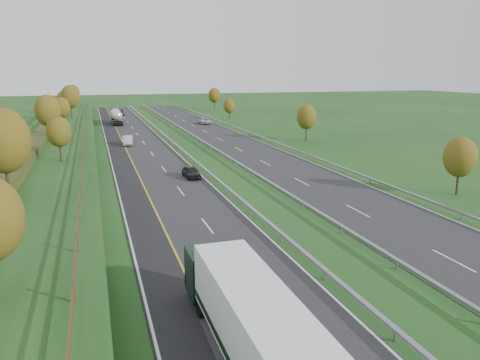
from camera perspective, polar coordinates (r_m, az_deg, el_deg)
The scene contains 19 objects.
ground at distance 70.34m, azimuth -4.80°, elevation 2.93°, with size 400.00×400.00×0.00m, color #1A4117.
near_carriageway at distance 73.95m, azimuth -11.73°, elevation 3.21°, with size 10.50×200.00×0.04m, color #242426.
far_carriageway at distance 77.31m, azimuth 0.54°, elevation 3.91°, with size 10.50×200.00×0.04m, color #242426.
hard_shoulder at distance 73.68m, azimuth -14.63°, elevation 3.03°, with size 3.00×200.00×0.04m, color black.
lane_markings at distance 74.72m, azimuth -6.83°, elevation 3.52°, with size 26.75×200.00×0.01m.
embankment_left at distance 73.68m, azimuth -21.87°, elevation 3.28°, with size 12.00×200.00×2.00m, color #1A4117.
hedge_left at distance 73.64m, azimuth -23.53°, elevation 4.35°, with size 2.20×180.00×1.10m, color #273415.
fence_left at distance 72.81m, azimuth -18.47°, elevation 4.82°, with size 0.12×189.06×1.20m.
median_barrier_near at distance 74.62m, azimuth -7.39°, elevation 3.93°, with size 0.32×200.00×0.71m.
median_barrier_far at distance 75.67m, azimuth -3.58°, elevation 4.14°, with size 0.32×200.00×0.71m.
outer_barrier_far at distance 79.19m, azimuth 4.55°, elevation 4.52°, with size 0.32×200.00×0.71m.
trees_left at distance 69.67m, azimuth -22.14°, elevation 7.20°, with size 6.64×164.30×7.66m.
trees_far at distance 108.58m, azimuth 2.47°, elevation 8.80°, with size 8.45×118.60×7.12m.
box_lorry at distance 19.56m, azimuth 1.82°, elevation -17.79°, with size 2.58×16.28×4.06m.
road_tanker at distance 117.36m, azimuth -14.83°, elevation 7.53°, with size 2.40×11.22×3.46m.
car_dark_near at distance 55.76m, azimuth -5.96°, elevation 0.97°, with size 1.62×4.02×1.37m, color black.
car_silver_mid at distance 82.88m, azimuth -13.54°, elevation 4.73°, with size 1.66×4.77×1.57m, color #B9B9BE.
car_small_far at distance 139.78m, azimuth -14.41°, elevation 7.95°, with size 2.13×5.24×1.52m, color #14133C.
car_oncoming at distance 113.72m, azimuth -4.42°, elevation 7.20°, with size 2.35×5.10×1.42m, color silver.
Camera 1 is at (-7.15, -12.56, 12.37)m, focal length 35.00 mm.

